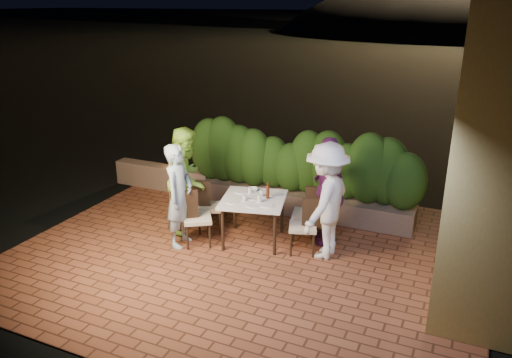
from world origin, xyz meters
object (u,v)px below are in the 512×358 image
Objects in this scene: bowl at (252,189)px; diner_purple at (328,190)px; diner_white at (326,201)px; chair_left_back at (209,206)px; diner_blue at (179,196)px; dining_table at (253,220)px; chair_right_back at (306,213)px; diner_green at (187,179)px; parapet_lamp at (172,164)px; chair_left_front at (198,217)px; chair_right_front at (303,225)px; beer_bottle at (268,190)px.

diner_purple reaches higher than bowl.
diner_white is 1.03× the size of diner_purple.
diner_blue is (-0.17, -0.64, 0.39)m from chair_left_back.
chair_right_back reaches higher than dining_table.
diner_purple is (2.29, 0.52, -0.02)m from diner_green.
chair_left_back is (-0.85, 0.06, 0.08)m from dining_table.
chair_left_back reaches higher than parapet_lamp.
chair_left_front is 0.53m from chair_left_back.
diner_blue is at bearing -2.03° from chair_right_front.
dining_table is at bearing -62.77° from bowl.
beer_bottle is 0.31× the size of chair_right_back.
diner_blue is 2.51m from parapet_lamp.
diner_green reaches higher than dining_table.
bowl is 1.03m from chair_left_front.
chair_left_back is at bearing -160.20° from bowl.
chair_left_back is 0.99× the size of chair_right_front.
chair_left_back is at bearing -177.85° from beer_bottle.
parapet_lamp is (-3.25, 0.98, 0.11)m from chair_right_back.
diner_blue is 12.00× the size of parapet_lamp.
diner_green is 2.35m from diner_purple.
chair_left_back is 0.50× the size of diner_green.
diner_green reaches higher than diner_blue.
diner_green is at bearing -115.73° from diner_purple.
chair_right_front is at bearing -23.49° from parapet_lamp.
chair_left_back is 0.98× the size of chair_right_back.
dining_table is 1.33m from diner_green.
diner_purple is (0.22, 0.54, 0.43)m from chair_right_front.
chair_left_back is 0.51× the size of diner_purple.
diner_blue reaches higher than bowl.
dining_table is at bearing -31.96° from chair_left_back.
diner_blue is (-1.23, -0.68, -0.05)m from beer_bottle.
chair_left_front is 2.56m from parapet_lamp.
diner_green is 2.42m from diner_white.
chair_left_front is 0.52× the size of diner_green.
diner_green is (-1.97, -0.46, 0.44)m from chair_right_back.
chair_left_front is 1.69m from chair_right_front.
dining_table is 3.50× the size of beer_bottle.
diner_blue is at bearing 17.68° from chair_right_back.
diner_white reaches higher than diner_purple.
beer_bottle is 0.32× the size of chair_left_back.
bowl is at bearing -3.77° from chair_right_back.
beer_bottle is 0.77m from chair_right_back.
diner_blue is at bearing 171.01° from chair_left_front.
diner_green reaches higher than diner_purple.
diner_white is at bearing -5.21° from beer_bottle.
diner_white reaches higher than chair_right_back.
chair_left_front is 0.77m from diner_green.
bowl is 0.80m from chair_left_back.
diner_green is (-1.06, -0.32, 0.13)m from bowl.
bowl is 1.12m from diner_green.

